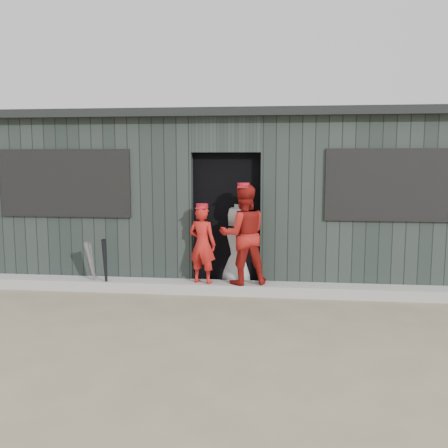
# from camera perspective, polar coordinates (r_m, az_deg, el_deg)

# --- Properties ---
(ground) EXTENTS (80.00, 80.00, 0.00)m
(ground) POSITION_cam_1_polar(r_m,az_deg,el_deg) (5.49, -2.22, -12.85)
(ground) COLOR #71654E
(ground) RESTS_ON ground
(curb) EXTENTS (8.00, 0.36, 0.15)m
(curb) POSITION_cam_1_polar(r_m,az_deg,el_deg) (7.19, 0.02, -7.31)
(curb) COLOR #979792
(curb) RESTS_ON ground
(bat_left) EXTENTS (0.11, 0.21, 0.72)m
(bat_left) POSITION_cam_1_polar(r_m,az_deg,el_deg) (7.51, -14.79, -4.71)
(bat_left) COLOR gray
(bat_left) RESTS_ON ground
(bat_mid) EXTENTS (0.16, 0.27, 0.75)m
(bat_mid) POSITION_cam_1_polar(r_m,az_deg,el_deg) (7.46, -14.91, -4.68)
(bat_mid) COLOR gray
(bat_mid) RESTS_ON ground
(bat_right) EXTENTS (0.11, 0.23, 0.79)m
(bat_right) POSITION_cam_1_polar(r_m,az_deg,el_deg) (7.34, -13.41, -4.65)
(bat_right) COLOR black
(bat_right) RESTS_ON ground
(player_red_left) EXTENTS (0.47, 0.38, 1.11)m
(player_red_left) POSITION_cam_1_polar(r_m,az_deg,el_deg) (7.07, -2.49, -2.35)
(player_red_left) COLOR red
(player_red_left) RESTS_ON curb
(player_red_right) EXTENTS (0.80, 0.70, 1.40)m
(player_red_right) POSITION_cam_1_polar(r_m,az_deg,el_deg) (7.01, 2.22, -1.22)
(player_red_right) COLOR maroon
(player_red_right) RESTS_ON curb
(player_grey_back) EXTENTS (0.66, 0.49, 1.22)m
(player_grey_back) POSITION_cam_1_polar(r_m,az_deg,el_deg) (7.46, 1.46, -2.55)
(player_grey_back) COLOR #ADADAD
(player_grey_back) RESTS_ON ground
(dugout) EXTENTS (8.30, 3.30, 2.62)m
(dugout) POSITION_cam_1_polar(r_m,az_deg,el_deg) (8.65, 1.30, 3.33)
(dugout) COLOR black
(dugout) RESTS_ON ground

